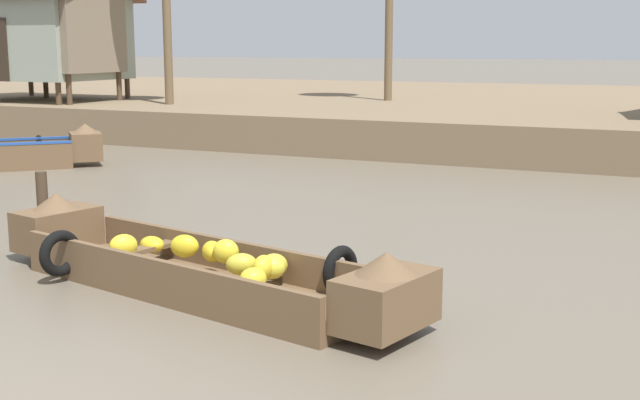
% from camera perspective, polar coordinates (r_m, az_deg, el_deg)
% --- Properties ---
extents(ground_plane, '(300.00, 300.00, 0.00)m').
position_cam_1_polar(ground_plane, '(14.35, 5.45, 0.02)').
color(ground_plane, '#665B4C').
extents(riverbank_strip, '(160.00, 20.00, 0.92)m').
position_cam_1_polar(riverbank_strip, '(28.09, 15.28, 5.74)').
color(riverbank_strip, '#756047').
rests_on(riverbank_strip, ground).
extents(banana_boat, '(5.51, 2.19, 0.80)m').
position_cam_1_polar(banana_boat, '(9.03, -8.39, -4.49)').
color(banana_boat, brown).
rests_on(banana_boat, ground).
extents(stilt_house_left, '(5.09, 4.02, 3.89)m').
position_cam_1_polar(stilt_house_left, '(27.53, -18.45, 10.55)').
color(stilt_house_left, '#4C3826').
rests_on(stilt_house_left, riverbank_strip).
extents(stilt_house_mid_left, '(4.03, 3.14, 4.39)m').
position_cam_1_polar(stilt_house_mid_left, '(26.82, -17.67, 11.50)').
color(stilt_house_mid_left, '#4C3826').
rests_on(stilt_house_mid_left, riverbank_strip).
extents(mooring_post, '(0.14, 0.14, 1.05)m').
position_cam_1_polar(mooring_post, '(11.06, -18.27, -0.83)').
color(mooring_post, '#423323').
rests_on(mooring_post, ground).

